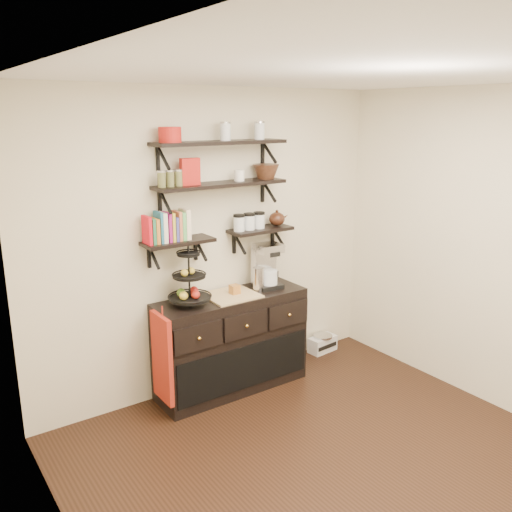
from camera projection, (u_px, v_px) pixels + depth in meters
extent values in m
plane|color=black|center=(344.00, 475.00, 3.83)|extent=(3.50, 3.50, 0.00)
cube|color=white|center=(363.00, 73.00, 3.13)|extent=(3.50, 3.50, 0.02)
cube|color=beige|center=(214.00, 242.00, 4.87)|extent=(3.50, 0.02, 2.70)
cube|color=beige|center=(80.00, 363.00, 2.52)|extent=(0.02, 3.50, 2.70)
cube|color=beige|center=(506.00, 255.00, 4.44)|extent=(0.02, 3.50, 2.70)
cube|color=black|center=(220.00, 143.00, 4.54)|extent=(1.20, 0.27, 0.03)
cube|color=black|center=(158.00, 158.00, 4.37)|extent=(0.02, 0.03, 0.20)
cube|color=black|center=(263.00, 153.00, 4.95)|extent=(0.02, 0.03, 0.20)
cube|color=black|center=(221.00, 184.00, 4.63)|extent=(1.20, 0.27, 0.03)
cube|color=black|center=(160.00, 201.00, 4.46)|extent=(0.02, 0.03, 0.20)
cube|color=black|center=(262.00, 191.00, 5.04)|extent=(0.02, 0.03, 0.20)
cube|color=black|center=(178.00, 242.00, 4.52)|extent=(0.60, 0.25, 0.03)
cube|color=black|center=(149.00, 256.00, 4.51)|extent=(0.02, 0.03, 0.20)
cube|color=black|center=(196.00, 249.00, 4.76)|extent=(0.03, 0.03, 0.20)
cube|color=black|center=(260.00, 230.00, 4.98)|extent=(0.60, 0.25, 0.03)
cube|color=black|center=(234.00, 243.00, 4.98)|extent=(0.03, 0.03, 0.20)
cube|color=black|center=(272.00, 237.00, 5.22)|extent=(0.02, 0.03, 0.20)
cube|color=red|center=(149.00, 232.00, 4.35)|extent=(0.02, 0.15, 0.20)
cube|color=#246B44|center=(152.00, 229.00, 4.36)|extent=(0.03, 0.15, 0.24)
cube|color=#C77225|center=(157.00, 230.00, 4.39)|extent=(0.04, 0.15, 0.21)
cube|color=#216387|center=(161.00, 227.00, 4.40)|extent=(0.03, 0.15, 0.25)
cube|color=beige|center=(165.00, 229.00, 4.43)|extent=(0.03, 0.15, 0.22)
cube|color=#95186A|center=(169.00, 226.00, 4.44)|extent=(0.04, 0.15, 0.26)
cube|color=gold|center=(173.00, 227.00, 4.47)|extent=(0.03, 0.15, 0.23)
cube|color=#3D3D99|center=(177.00, 228.00, 4.49)|extent=(0.03, 0.15, 0.20)
cube|color=#C36744|center=(181.00, 225.00, 4.51)|extent=(0.04, 0.15, 0.24)
cube|color=#56AD58|center=(186.00, 226.00, 4.53)|extent=(0.03, 0.15, 0.21)
cube|color=#F7DFBB|center=(190.00, 224.00, 4.55)|extent=(0.03, 0.15, 0.25)
cylinder|color=silver|center=(239.00, 224.00, 4.84)|extent=(0.10, 0.10, 0.13)
cylinder|color=silver|center=(249.00, 223.00, 4.90)|extent=(0.10, 0.10, 0.13)
cylinder|color=silver|center=(259.00, 221.00, 4.96)|extent=(0.10, 0.10, 0.13)
cube|color=black|center=(231.00, 343.00, 4.93)|extent=(1.40, 0.45, 0.90)
cube|color=tan|center=(231.00, 295.00, 4.81)|extent=(0.45, 0.41, 0.02)
sphere|color=gold|center=(199.00, 338.00, 4.40)|extent=(0.04, 0.04, 0.04)
sphere|color=gold|center=(247.00, 326.00, 4.66)|extent=(0.04, 0.04, 0.04)
sphere|color=gold|center=(289.00, 315.00, 4.92)|extent=(0.04, 0.04, 0.04)
cylinder|color=black|center=(189.00, 275.00, 4.52)|extent=(0.02, 0.02, 0.53)
cylinder|color=black|center=(190.00, 298.00, 4.57)|extent=(0.36, 0.36, 0.01)
cylinder|color=black|center=(189.00, 276.00, 4.52)|extent=(0.28, 0.28, 0.02)
cylinder|color=black|center=(188.00, 254.00, 4.47)|extent=(0.19, 0.19, 0.02)
sphere|color=#B21914|center=(194.00, 290.00, 4.63)|extent=(0.07, 0.07, 0.07)
sphere|color=gold|center=(184.00, 273.00, 4.49)|extent=(0.06, 0.06, 0.06)
cube|color=#A26425|center=(235.00, 289.00, 4.82)|extent=(0.08, 0.08, 0.08)
cube|color=black|center=(268.00, 286.00, 5.03)|extent=(0.24, 0.22, 0.04)
cube|color=silver|center=(264.00, 266.00, 5.04)|extent=(0.23, 0.10, 0.35)
cube|color=silver|center=(268.00, 248.00, 4.94)|extent=(0.24, 0.22, 0.07)
cylinder|color=silver|center=(270.00, 277.00, 4.99)|extent=(0.16, 0.16, 0.13)
cylinder|color=silver|center=(259.00, 279.00, 4.93)|extent=(0.11, 0.11, 0.22)
cube|color=maroon|center=(162.00, 358.00, 4.42)|extent=(0.04, 0.32, 0.75)
cube|color=silver|center=(322.00, 344.00, 5.79)|extent=(0.32, 0.18, 0.16)
cylinder|color=silver|center=(323.00, 336.00, 5.77)|extent=(0.22, 0.22, 0.02)
cube|color=black|center=(328.00, 347.00, 5.73)|extent=(0.27, 0.04, 0.04)
cube|color=#B21A14|center=(190.00, 172.00, 4.43)|extent=(0.16, 0.07, 0.22)
cylinder|color=white|center=(239.00, 176.00, 4.71)|extent=(0.09, 0.09, 0.10)
cylinder|color=#B21A14|center=(170.00, 135.00, 4.26)|extent=(0.18, 0.18, 0.12)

